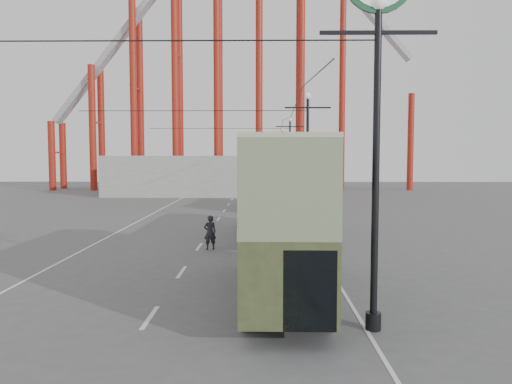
{
  "coord_description": "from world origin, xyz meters",
  "views": [
    {
      "loc": [
        2.43,
        -16.91,
        4.93
      ],
      "look_at": [
        2.1,
        10.02,
        3.0
      ],
      "focal_mm": 35.0,
      "sensor_mm": 36.0,
      "label": 1
    }
  ],
  "objects_px": {
    "single_decker_green": "(273,207)",
    "double_decker_bus": "(283,209)",
    "single_decker_cream": "(276,190)",
    "lamp_post_near": "(378,49)",
    "pedestrian": "(210,232)"
  },
  "relations": [
    {
      "from": "double_decker_bus",
      "to": "single_decker_cream",
      "type": "bearing_deg",
      "value": 89.6
    },
    {
      "from": "lamp_post_near",
      "to": "single_decker_green",
      "type": "xyz_separation_m",
      "value": [
        -2.52,
        16.58,
        -6.04
      ]
    },
    {
      "from": "lamp_post_near",
      "to": "double_decker_bus",
      "type": "height_order",
      "value": "lamp_post_near"
    },
    {
      "from": "double_decker_bus",
      "to": "pedestrian",
      "type": "distance_m",
      "value": 9.75
    },
    {
      "from": "single_decker_cream",
      "to": "pedestrian",
      "type": "xyz_separation_m",
      "value": [
        -4.06,
        -20.77,
        -0.89
      ]
    },
    {
      "from": "lamp_post_near",
      "to": "pedestrian",
      "type": "distance_m",
      "value": 15.23
    },
    {
      "from": "lamp_post_near",
      "to": "single_decker_cream",
      "type": "bearing_deg",
      "value": 93.22
    },
    {
      "from": "single_decker_green",
      "to": "single_decker_cream",
      "type": "distance_m",
      "value": 16.4
    },
    {
      "from": "single_decker_green",
      "to": "double_decker_bus",
      "type": "bearing_deg",
      "value": -88.87
    },
    {
      "from": "single_decker_green",
      "to": "pedestrian",
      "type": "bearing_deg",
      "value": -127.04
    },
    {
      "from": "single_decker_cream",
      "to": "pedestrian",
      "type": "relative_size",
      "value": 5.71
    },
    {
      "from": "lamp_post_near",
      "to": "single_decker_green",
      "type": "height_order",
      "value": "lamp_post_near"
    },
    {
      "from": "lamp_post_near",
      "to": "pedestrian",
      "type": "bearing_deg",
      "value": 115.9
    },
    {
      "from": "double_decker_bus",
      "to": "single_decker_cream",
      "type": "xyz_separation_m",
      "value": [
        0.57,
        29.61,
        -1.3
      ]
    },
    {
      "from": "double_decker_bus",
      "to": "single_decker_cream",
      "type": "height_order",
      "value": "double_decker_bus"
    }
  ]
}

